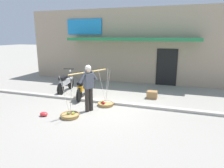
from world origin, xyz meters
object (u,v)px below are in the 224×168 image
at_px(motorcycle_second_in_row, 83,88).
at_px(plastic_litter_bag, 44,114).
at_px(wooden_crate, 152,95).
at_px(fruit_basket_left_side, 70,115).
at_px(fruit_basket_right_side, 106,104).
at_px(fruit_vendor, 89,85).
at_px(motorcycle_nearest_shop, 66,83).

xyz_separation_m(motorcycle_second_in_row, plastic_litter_bag, (-0.35, -2.34, -0.38)).
bearing_deg(wooden_crate, plastic_litter_bag, -135.45).
xyz_separation_m(fruit_basket_left_side, fruit_basket_right_side, (0.74, 1.48, 0.00)).
relative_size(fruit_vendor, plastic_litter_bag, 6.05).
distance_m(fruit_vendor, plastic_litter_bag, 1.83).
bearing_deg(fruit_vendor, motorcycle_second_in_row, 123.56).
height_order(motorcycle_nearest_shop, wooden_crate, motorcycle_nearest_shop).
relative_size(fruit_vendor, fruit_basket_right_side, 1.17).
xyz_separation_m(fruit_vendor, plastic_litter_bag, (-1.28, -0.94, -0.91)).
height_order(motorcycle_nearest_shop, plastic_litter_bag, motorcycle_nearest_shop).
relative_size(motorcycle_nearest_shop, wooden_crate, 4.12).
relative_size(fruit_basket_left_side, motorcycle_nearest_shop, 0.80).
bearing_deg(wooden_crate, fruit_basket_left_side, -127.98).
bearing_deg(fruit_basket_left_side, plastic_litter_bag, -167.79).
bearing_deg(fruit_basket_right_side, wooden_crate, 43.63).
bearing_deg(motorcycle_nearest_shop, motorcycle_second_in_row, -25.02).
height_order(motorcycle_nearest_shop, motorcycle_second_in_row, same).
distance_m(fruit_basket_right_side, plastic_litter_bag, 2.35).
xyz_separation_m(motorcycle_nearest_shop, wooden_crate, (4.14, 0.31, -0.29)).
height_order(plastic_litter_bag, wooden_crate, wooden_crate).
height_order(fruit_basket_right_side, wooden_crate, fruit_basket_right_side).
relative_size(fruit_vendor, fruit_basket_left_side, 1.17).
bearing_deg(plastic_litter_bag, wooden_crate, 44.55).
relative_size(fruit_vendor, motorcycle_second_in_row, 0.94).
bearing_deg(fruit_vendor, fruit_basket_right_side, 63.50).
height_order(fruit_basket_left_side, wooden_crate, fruit_basket_left_side).
bearing_deg(fruit_basket_left_side, motorcycle_nearest_shop, 123.31).
bearing_deg(fruit_basket_left_side, wooden_crate, 52.02).
bearing_deg(motorcycle_nearest_shop, fruit_basket_left_side, -56.69).
xyz_separation_m(fruit_basket_right_side, wooden_crate, (1.62, 1.54, 0.08)).
bearing_deg(plastic_litter_bag, motorcycle_second_in_row, 81.49).
xyz_separation_m(fruit_basket_left_side, plastic_litter_bag, (-0.91, -0.20, -0.00)).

